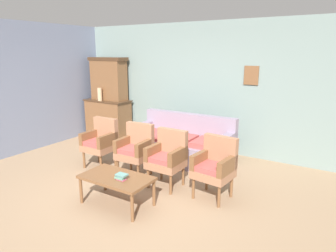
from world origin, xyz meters
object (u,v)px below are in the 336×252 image
(armchair_near_cabinet, at_px, (167,156))
(book_stack_on_table, at_px, (121,177))
(vase_on_cabinet, at_px, (100,94))
(floral_couch, at_px, (183,145))
(side_cabinet, at_px, (108,118))
(coffee_table, at_px, (117,179))
(armchair_row_middle, at_px, (215,165))
(armchair_near_couch_end, at_px, (135,148))
(armchair_by_doorway, at_px, (101,141))

(armchair_near_cabinet, relative_size, book_stack_on_table, 5.47)
(vase_on_cabinet, xyz_separation_m, armchair_near_cabinet, (2.87, -1.48, -0.59))
(floral_couch, bearing_deg, side_cabinet, 167.14)
(armchair_near_cabinet, xyz_separation_m, coffee_table, (-0.27, -0.90, -0.12))
(armchair_row_middle, relative_size, coffee_table, 0.90)
(side_cabinet, bearing_deg, armchair_near_couch_end, -37.23)
(armchair_near_cabinet, bearing_deg, floral_couch, 107.17)
(side_cabinet, bearing_deg, vase_on_cabinet, -110.53)
(vase_on_cabinet, bearing_deg, armchair_near_cabinet, -27.39)
(armchair_near_cabinet, bearing_deg, armchair_near_couch_end, 174.69)
(armchair_row_middle, bearing_deg, book_stack_on_table, -133.59)
(vase_on_cabinet, distance_m, armchair_near_cabinet, 3.28)
(book_stack_on_table, bearing_deg, coffee_table, 158.98)
(armchair_row_middle, bearing_deg, side_cabinet, 155.54)
(vase_on_cabinet, bearing_deg, book_stack_on_table, -41.76)
(armchair_near_cabinet, relative_size, coffee_table, 0.90)
(side_cabinet, distance_m, armchair_row_middle, 3.94)
(armchair_by_doorway, relative_size, book_stack_on_table, 5.47)
(vase_on_cabinet, height_order, armchair_row_middle, vase_on_cabinet)
(armchair_near_couch_end, distance_m, armchair_row_middle, 1.47)
(floral_couch, distance_m, armchair_row_middle, 1.57)
(floral_couch, bearing_deg, coffee_table, -87.98)
(vase_on_cabinet, distance_m, armchair_near_couch_end, 2.67)
(coffee_table, bearing_deg, book_stack_on_table, -21.02)
(side_cabinet, relative_size, armchair_by_doorway, 1.28)
(armchair_near_couch_end, relative_size, armchair_near_cabinet, 1.00)
(floral_couch, bearing_deg, book_stack_on_table, -84.48)
(armchair_near_couch_end, bearing_deg, armchair_row_middle, -1.03)
(vase_on_cabinet, distance_m, armchair_by_doorway, 2.07)
(side_cabinet, relative_size, coffee_table, 1.16)
(armchair_near_cabinet, bearing_deg, armchair_by_doorway, 177.80)
(armchair_near_cabinet, bearing_deg, armchair_row_middle, 2.69)
(vase_on_cabinet, distance_m, armchair_row_middle, 3.98)
(vase_on_cabinet, relative_size, armchair_near_couch_end, 0.35)
(vase_on_cabinet, bearing_deg, armchair_row_middle, -21.60)
(side_cabinet, xyz_separation_m, floral_couch, (2.45, -0.56, -0.14))
(armchair_by_doorway, bearing_deg, floral_couch, 42.49)
(armchair_by_doorway, distance_m, coffee_table, 1.55)
(armchair_by_doorway, height_order, armchair_near_cabinet, same)
(armchair_by_doorway, xyz_separation_m, armchair_row_middle, (2.28, -0.02, 0.00))
(side_cabinet, bearing_deg, armchair_row_middle, -24.46)
(side_cabinet, xyz_separation_m, armchair_by_doorway, (1.31, -1.61, 0.03))
(armchair_near_couch_end, bearing_deg, armchair_by_doorway, -179.55)
(armchair_near_cabinet, distance_m, coffee_table, 0.94)
(side_cabinet, bearing_deg, armchair_near_cabinet, -30.83)
(vase_on_cabinet, height_order, book_stack_on_table, vase_on_cabinet)
(armchair_near_cabinet, xyz_separation_m, armchair_row_middle, (0.79, 0.04, 0.00))
(side_cabinet, height_order, floral_couch, side_cabinet)
(armchair_near_couch_end, bearing_deg, floral_couch, 71.91)
(armchair_row_middle, bearing_deg, coffee_table, -138.73)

